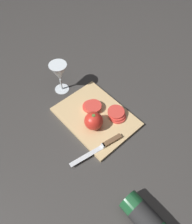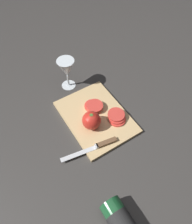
% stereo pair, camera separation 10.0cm
% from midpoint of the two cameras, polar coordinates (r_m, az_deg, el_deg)
% --- Properties ---
extents(ground_plane, '(3.00, 3.00, 0.00)m').
position_cam_midpoint_polar(ground_plane, '(1.01, 0.11, -4.47)').
color(ground_plane, '#383533').
extents(cutting_board, '(0.36, 0.27, 0.02)m').
position_cam_midpoint_polar(cutting_board, '(1.03, -2.77, -1.43)').
color(cutting_board, tan).
rests_on(cutting_board, ground_plane).
extents(wine_glass, '(0.09, 0.09, 0.17)m').
position_cam_midpoint_polar(wine_glass, '(1.09, -12.26, 9.75)').
color(wine_glass, silver).
rests_on(wine_glass, ground_plane).
extents(whole_tomato, '(0.08, 0.08, 0.09)m').
position_cam_midpoint_polar(whole_tomato, '(0.96, -3.62, -2.55)').
color(whole_tomato, red).
rests_on(whole_tomato, cutting_board).
extents(knife, '(0.06, 0.25, 0.01)m').
position_cam_midpoint_polar(knife, '(0.94, -0.20, -8.48)').
color(knife, silver).
rests_on(knife, cutting_board).
extents(tomato_slice_stack_near, '(0.10, 0.08, 0.03)m').
position_cam_midpoint_polar(tomato_slice_stack_near, '(1.04, -3.80, 1.31)').
color(tomato_slice_stack_near, '#D63D33').
rests_on(tomato_slice_stack_near, cutting_board).
extents(tomato_slice_stack_far, '(0.09, 0.08, 0.03)m').
position_cam_midpoint_polar(tomato_slice_stack_far, '(1.02, 2.65, -0.76)').
color(tomato_slice_stack_far, '#D63D33').
rests_on(tomato_slice_stack_far, cutting_board).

